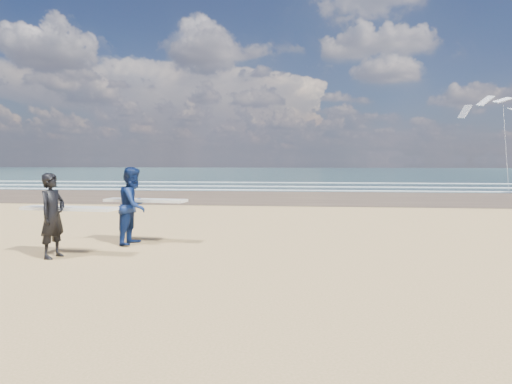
# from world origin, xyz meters

# --- Properties ---
(ocean) EXTENTS (220.00, 100.00, 0.02)m
(ocean) POSITION_xyz_m (20.00, 72.00, 0.01)
(ocean) COLOR #1A3439
(ocean) RESTS_ON ground
(foam_breakers) EXTENTS (220.00, 11.70, 0.05)m
(foam_breakers) POSITION_xyz_m (20.00, 28.10, 0.05)
(foam_breakers) COLOR white
(foam_breakers) RESTS_ON ground
(surfer_near) EXTENTS (2.24, 1.08, 1.89)m
(surfer_near) POSITION_xyz_m (-1.25, 0.18, 0.96)
(surfer_near) COLOR black
(surfer_near) RESTS_ON ground
(surfer_far) EXTENTS (2.24, 1.24, 2.00)m
(surfer_far) POSITION_xyz_m (-0.11, 1.96, 1.00)
(surfer_far) COLOR #0D1E4D
(surfer_far) RESTS_ON ground
(kite_1) EXTENTS (5.58, 4.71, 7.76)m
(kite_1) POSITION_xyz_m (18.55, 25.39, 4.27)
(kite_1) COLOR slate
(kite_1) RESTS_ON ground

